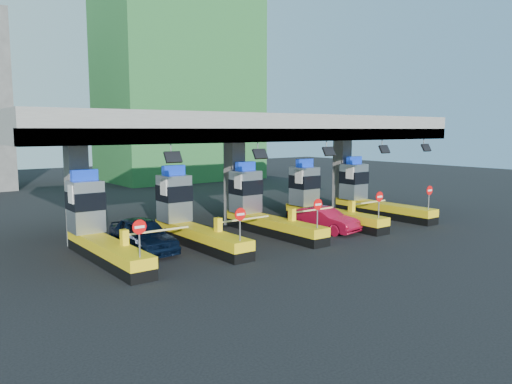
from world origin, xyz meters
TOP-DOWN VIEW (x-y plane):
  - ground at (0.00, 0.00)m, footprint 120.00×120.00m
  - toll_canopy at (0.00, 2.87)m, footprint 28.00×12.09m
  - toll_lane_far_left at (-10.00, 0.28)m, footprint 4.43×8.00m
  - toll_lane_left at (-5.00, 0.28)m, footprint 4.43×8.00m
  - toll_lane_center at (0.00, 0.28)m, footprint 4.43×8.00m
  - toll_lane_right at (5.00, 0.28)m, footprint 4.43×8.00m
  - toll_lane_far_right at (10.00, 0.28)m, footprint 4.43×8.00m
  - bg_building_scaffold at (12.00, 32.00)m, footprint 18.00×12.00m
  - van at (-7.78, -0.04)m, footprint 2.06×5.08m
  - red_car at (3.03, -2.05)m, footprint 2.25×4.68m

SIDE VIEW (x-z plane):
  - ground at x=0.00m, z-range 0.00..0.00m
  - red_car at x=3.03m, z-range 0.00..1.48m
  - van at x=-7.78m, z-range 0.00..1.73m
  - toll_lane_far_left at x=-10.00m, z-range -0.68..3.47m
  - toll_lane_left at x=-5.00m, z-range -0.68..3.47m
  - toll_lane_center at x=0.00m, z-range -0.68..3.47m
  - toll_lane_right at x=5.00m, z-range -0.68..3.47m
  - toll_lane_far_right at x=10.00m, z-range -0.68..3.47m
  - toll_canopy at x=0.00m, z-range 2.63..9.63m
  - bg_building_scaffold at x=12.00m, z-range 0.00..28.00m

